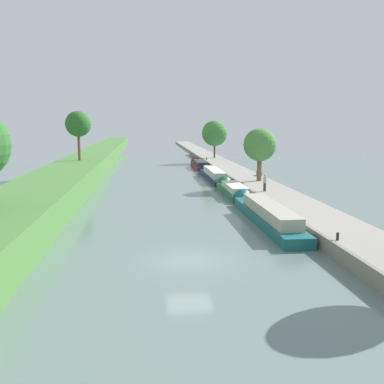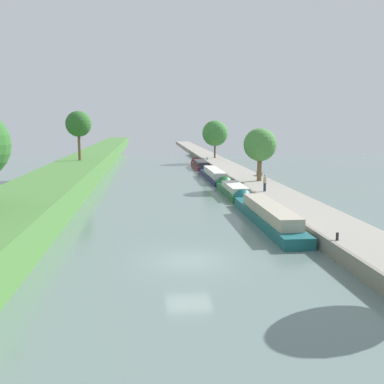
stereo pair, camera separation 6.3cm
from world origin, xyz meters
TOP-DOWN VIEW (x-y plane):
  - ground_plane at (0.00, 0.00)m, footprint 160.00×160.00m
  - right_towpath at (10.28, 0.00)m, footprint 4.12×260.00m
  - stone_quay at (8.09, 0.00)m, footprint 0.25×260.00m
  - narrowboat_teal at (6.73, 9.09)m, footprint 1.98×16.00m
  - narrowboat_green at (6.78, 22.38)m, footprint 2.06×10.29m
  - narrowboat_navy at (6.67, 35.38)m, footprint 1.90×15.53m
  - narrowboat_maroon at (6.66, 50.16)m, footprint 2.06×11.32m
  - tree_rightbank_midnear at (10.61, 26.02)m, footprint 3.74×3.74m
  - tree_rightbank_midfar at (10.54, 58.92)m, footprint 4.76×4.76m
  - tree_leftbank_downstream at (-11.33, 38.64)m, footprint 3.49×3.49m
  - person_walking at (9.18, 18.31)m, footprint 0.34×0.34m
  - mooring_bollard_near at (8.52, 0.13)m, footprint 0.16×0.16m
  - mooring_bollard_far at (8.52, 54.84)m, footprint 0.16×0.16m
  - park_bench at (11.89, 30.92)m, footprint 0.44×1.50m

SIDE VIEW (x-z plane):
  - ground_plane at x=0.00m, z-range 0.00..0.00m
  - right_towpath at x=10.28m, z-range 0.00..0.89m
  - stone_quay at x=8.09m, z-range 0.00..0.94m
  - narrowboat_green at x=6.78m, z-range -0.48..1.47m
  - narrowboat_maroon at x=6.66m, z-range -0.48..1.49m
  - narrowboat_navy at x=6.67m, z-range -0.44..1.59m
  - narrowboat_teal at x=6.73m, z-range -0.42..1.72m
  - mooring_bollard_near at x=8.52m, z-range 0.89..1.34m
  - mooring_bollard_far at x=8.52m, z-range 0.89..1.34m
  - park_bench at x=11.89m, z-range 1.00..1.47m
  - person_walking at x=9.18m, z-range 0.94..2.60m
  - tree_rightbank_midnear at x=10.61m, z-range 1.98..7.97m
  - tree_rightbank_midfar at x=10.54m, z-range 1.99..8.95m
  - tree_leftbank_downstream at x=-11.33m, z-range 3.92..10.62m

